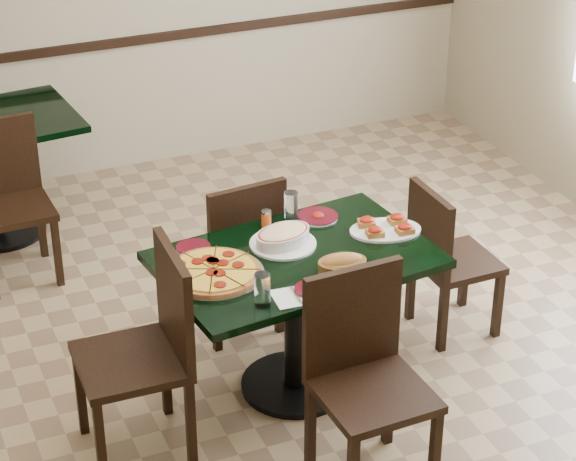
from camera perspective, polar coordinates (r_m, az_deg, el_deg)
name	(u,v)px	position (r m, az deg, el deg)	size (l,w,h in m)	color
floor	(284,379)	(5.69, -0.22, -7.55)	(5.50, 5.50, 0.00)	#8F7853
room_shell	(329,29)	(6.94, 2.11, 10.22)	(5.50, 5.50, 5.50)	silver
main_table	(296,289)	(5.32, 0.39, -3.01)	(1.34, 0.95, 0.75)	black
chair_far	(239,248)	(5.79, -2.52, -0.90)	(0.46, 0.46, 0.91)	black
chair_near	(364,367)	(4.84, 3.87, -6.92)	(0.48, 0.48, 0.98)	black
chair_right	(445,254)	(5.87, 7.96, -1.19)	(0.40, 0.40, 0.85)	black
chair_left	(151,342)	(5.00, -7.00, -5.62)	(0.48, 0.48, 1.00)	black
back_chair_near	(8,191)	(6.54, -14.05, 1.95)	(0.44, 0.44, 0.92)	black
pepperoni_pizza	(213,272)	(5.08, -3.83, -2.12)	(0.47, 0.47, 0.04)	#AFAFB6
lasagna_casserole	(283,236)	(5.30, -0.26, -0.30)	(0.33, 0.32, 0.09)	silver
bread_basket	(342,265)	(5.09, 2.77, -1.74)	(0.24, 0.18, 0.10)	brown
bruschetta_platter	(385,227)	(5.44, 4.97, 0.16)	(0.40, 0.32, 0.05)	silver
side_plate_near	(313,290)	(4.96, 1.26, -3.02)	(0.17, 0.17, 0.02)	silver
side_plate_far_r	(318,216)	(5.56, 1.53, 0.72)	(0.20, 0.20, 0.03)	silver
side_plate_far_l	(193,248)	(5.30, -4.83, -0.88)	(0.16, 0.16, 0.02)	silver
napkin_setting	(293,297)	(4.92, 0.23, -3.40)	(0.18, 0.18, 0.01)	silver
water_glass_a	(291,206)	(5.51, 0.15, 1.24)	(0.07, 0.07, 0.15)	white
water_glass_b	(262,290)	(4.83, -1.31, -3.03)	(0.07, 0.07, 0.15)	white
pepper_shaker	(266,218)	(5.46, -1.11, 0.63)	(0.05, 0.05, 0.09)	#D45516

